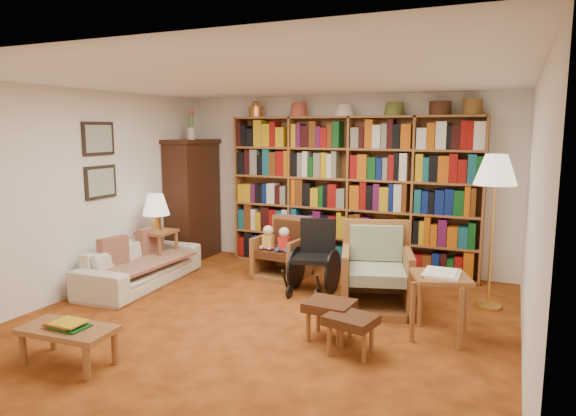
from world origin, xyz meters
The scene contains 23 objects.
floor centered at (0.00, 0.00, 0.00)m, with size 5.00×5.00×0.00m, color #AA521A.
ceiling centered at (0.00, 0.00, 2.50)m, with size 5.00×5.00×0.00m, color white.
wall_back centered at (0.00, 2.50, 1.25)m, with size 5.00×5.00×0.00m, color white.
wall_front centered at (0.00, -2.50, 1.25)m, with size 5.00×5.00×0.00m, color white.
wall_left centered at (-2.50, 0.00, 1.25)m, with size 5.00×5.00×0.00m, color white.
wall_right centered at (2.50, 0.00, 1.25)m, with size 5.00×5.00×0.00m, color white.
bookshelf centered at (0.20, 2.33, 1.17)m, with size 3.60×0.30×2.42m.
curio_cabinet centered at (-2.25, 2.00, 0.95)m, with size 0.50×0.95×2.40m.
framed_pictures centered at (-2.48, 0.30, 1.62)m, with size 0.03×0.52×0.97m.
sofa centered at (-2.05, 0.49, 0.27)m, with size 0.73×1.86×0.54m, color beige.
sofa_throw centered at (-2.00, 0.49, 0.30)m, with size 0.71×1.33×0.04m, color #C5B48F.
cushion_left centered at (-2.18, 0.84, 0.45)m, with size 0.12×0.38×0.38m, color maroon.
cushion_right centered at (-2.18, 0.14, 0.45)m, with size 0.12×0.39×0.39m, color maroon.
side_table_lamp centered at (-2.15, 0.96, 0.47)m, with size 0.45×0.45×0.63m.
table_lamp centered at (-2.15, 0.96, 0.97)m, with size 0.37×0.37×0.51m.
armchair_leather centered at (-0.50, 1.62, 0.34)m, with size 0.71×0.75×0.82m.
armchair_sage centered at (1.00, 0.91, 0.37)m, with size 1.00×1.01×0.97m.
wheelchair centered at (0.12, 1.13, 0.41)m, with size 0.53×0.73×0.91m.
floor_lamp centered at (2.15, 1.38, 1.51)m, with size 0.46×0.46×1.75m.
side_table_papers centered at (1.75, 0.28, 0.52)m, with size 0.66×0.66×0.66m.
footstool_a centered at (0.79, -0.18, 0.31)m, with size 0.47×0.41×0.38m.
footstool_b centered at (1.08, -0.42, 0.29)m, with size 0.49×0.44×0.36m.
coffee_table centered at (-1.09, -1.61, 0.29)m, with size 0.85×0.47×0.39m.
Camera 1 is at (2.34, -4.68, 2.02)m, focal length 32.00 mm.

